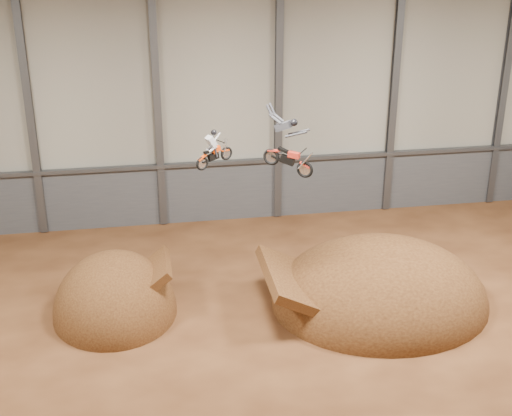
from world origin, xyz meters
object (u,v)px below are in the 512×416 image
(landing_ramp, at_px, (379,302))
(fmx_rider_a, at_px, (215,146))
(takeoff_ramp, at_px, (116,312))
(fmx_rider_b, at_px, (287,142))

(landing_ramp, xyz_separation_m, fmx_rider_a, (-7.38, 0.71, 7.78))
(landing_ramp, distance_m, fmx_rider_a, 10.75)
(takeoff_ramp, xyz_separation_m, landing_ramp, (12.01, -1.14, 0.00))
(takeoff_ramp, relative_size, landing_ramp, 0.64)
(landing_ramp, bearing_deg, fmx_rider_b, -173.15)
(fmx_rider_a, distance_m, fmx_rider_b, 3.06)
(takeoff_ramp, bearing_deg, landing_ramp, -5.43)
(landing_ramp, height_order, fmx_rider_b, fmx_rider_b)
(takeoff_ramp, xyz_separation_m, fmx_rider_a, (4.64, -0.43, 7.78))
(takeoff_ramp, relative_size, fmx_rider_b, 2.20)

